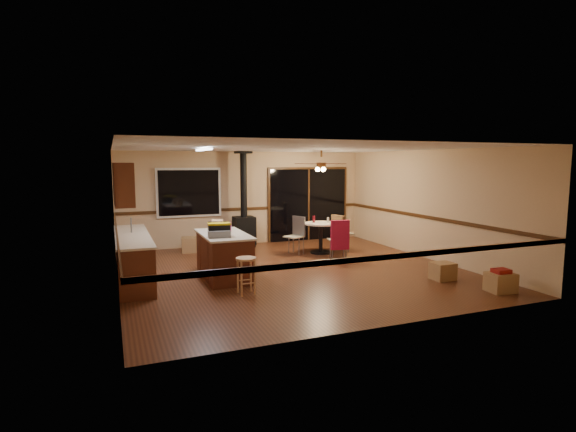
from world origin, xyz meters
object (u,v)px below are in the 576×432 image
kitchen_island (224,256)px  dining_table (321,233)px  box_corner_a (501,282)px  blue_bucket (247,277)px  chair_left (297,231)px  box_corner_b (443,271)px  chair_right (339,229)px  wood_stove (244,220)px  toolbox_grey (219,234)px  chair_near (340,235)px  box_under_window (191,245)px  bar_stool (246,276)px  toolbox_black (219,231)px

kitchen_island → dining_table: kitchen_island is taller
kitchen_island → box_corner_a: bearing=-32.7°
kitchen_island → dining_table: size_ratio=1.96×
blue_bucket → chair_left: bearing=48.7°
box_corner_b → chair_right: bearing=100.1°
wood_stove → toolbox_grey: size_ratio=6.09×
blue_bucket → chair_left: chair_left is taller
wood_stove → chair_near: size_ratio=3.60×
blue_bucket → chair_right: chair_right is taller
box_under_window → blue_bucket: bearing=-82.2°
bar_stool → box_under_window: 4.11m
bar_stool → chair_right: size_ratio=0.93×
chair_right → box_corner_a: bearing=-77.4°
kitchen_island → bar_stool: (0.09, -1.25, -0.13)m
kitchen_island → box_under_window: size_ratio=3.47×
dining_table → wood_stove: bearing=135.7°
dining_table → chair_right: chair_right is taller
bar_stool → blue_bucket: bearing=72.7°
bar_stool → box_under_window: bearing=93.7°
toolbox_black → bar_stool: 1.18m
toolbox_black → box_corner_a: toolbox_black is taller
wood_stove → box_corner_a: bearing=-62.3°
box_under_window → toolbox_black: bearing=-89.8°
toolbox_black → blue_bucket: (0.46, -0.27, -0.89)m
wood_stove → toolbox_black: bearing=-113.4°
kitchen_island → chair_right: 3.73m
box_corner_a → box_corner_b: (-0.39, 1.05, -0.00)m
box_corner_b → chair_near: bearing=113.5°
bar_stool → box_corner_b: 3.92m
kitchen_island → blue_bucket: kitchen_island is taller
toolbox_grey → toolbox_black: (0.02, 0.10, 0.05)m
chair_near → chair_right: size_ratio=1.00×
chair_left → box_corner_b: 3.83m
wood_stove → box_corner_a: 6.63m
chair_near → box_corner_b: 2.62m
bar_stool → kitchen_island: bearing=94.3°
kitchen_island → chair_left: bearing=36.0°
dining_table → chair_near: 0.89m
dining_table → box_corner_b: bearing=-71.3°
toolbox_grey → wood_stove: bearing=66.8°
toolbox_grey → chair_right: toolbox_grey is taller
blue_bucket → chair_near: chair_near is taller
box_corner_b → toolbox_grey: bearing=162.3°
dining_table → box_under_window: 3.35m
chair_left → wood_stove: bearing=124.9°
kitchen_island → toolbox_grey: (-0.18, -0.42, 0.51)m
wood_stove → toolbox_black: size_ratio=6.18×
toolbox_black → box_corner_a: 5.23m
chair_left → box_corner_b: bearing=-63.3°
toolbox_black → chair_near: (3.11, 0.95, -0.42)m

